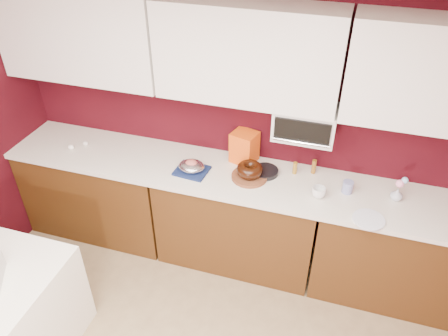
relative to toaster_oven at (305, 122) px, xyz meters
name	(u,v)px	position (x,y,z in m)	size (l,w,h in m)	color
ceiling	(34,97)	(-0.45, -2.10, 1.12)	(4.00, 4.50, 0.02)	white
wall_back	(250,119)	(-0.45, 0.15, -0.12)	(4.00, 0.02, 2.50)	#3B080F
base_cabinet_left	(101,191)	(-1.78, -0.17, -0.95)	(1.31, 0.58, 0.86)	#47280E
base_cabinet_center	(238,219)	(-0.45, -0.17, -0.95)	(1.31, 0.58, 0.86)	#47280E
base_cabinet_right	(401,253)	(0.88, -0.17, -0.95)	(1.31, 0.58, 0.86)	#47280E
countertop	(239,177)	(-0.45, -0.17, -0.49)	(4.00, 0.62, 0.04)	silver
upper_cabinet_left	(80,35)	(-1.78, -0.02, 0.48)	(1.31, 0.33, 0.70)	white
upper_cabinet_center	(248,54)	(-0.45, -0.02, 0.48)	(1.31, 0.33, 0.70)	white
toaster_oven	(305,122)	(0.00, 0.00, 0.00)	(0.45, 0.30, 0.25)	white
toaster_oven_door	(302,132)	(0.00, -0.16, 0.00)	(0.40, 0.02, 0.18)	black
toaster_oven_handle	(300,142)	(0.00, -0.18, -0.07)	(0.02, 0.02, 0.42)	silver
cake_base	(249,176)	(-0.37, -0.17, -0.46)	(0.28, 0.28, 0.03)	brown
bundt_cake	(250,170)	(-0.37, -0.17, -0.39)	(0.21, 0.21, 0.08)	black
navy_towel	(192,171)	(-0.83, -0.23, -0.47)	(0.26, 0.22, 0.02)	#14214D
foil_ham_nest	(192,166)	(-0.83, -0.23, -0.42)	(0.21, 0.18, 0.08)	silver
roasted_ham	(191,164)	(-0.83, -0.23, -0.40)	(0.10, 0.08, 0.06)	#C6645A
pandoro_box	(244,147)	(-0.47, 0.05, -0.34)	(0.19, 0.18, 0.27)	red
dark_pan	(265,172)	(-0.26, -0.08, -0.46)	(0.21, 0.21, 0.04)	black
coffee_mug	(319,191)	(0.18, -0.25, -0.42)	(0.09, 0.09, 0.10)	white
blue_jar	(348,187)	(0.38, -0.13, -0.43)	(0.08, 0.08, 0.10)	navy
flower_vase	(397,194)	(0.73, -0.11, -0.42)	(0.07, 0.07, 0.11)	silver
flower_pink	(400,184)	(0.73, -0.11, -0.33)	(0.06, 0.06, 0.06)	pink
flower_blue	(405,180)	(0.76, -0.09, -0.30)	(0.05, 0.05, 0.05)	#98CAF4
china_plate	(369,220)	(0.55, -0.41, -0.47)	(0.22, 0.22, 0.01)	white
amber_bottle	(295,168)	(-0.04, -0.01, -0.42)	(0.03, 0.03, 0.10)	olive
egg_left	(71,147)	(-1.94, -0.23, -0.45)	(0.06, 0.05, 0.05)	white
egg_right	(85,143)	(-1.86, -0.14, -0.45)	(0.05, 0.04, 0.04)	silver
amber_bottle_tall	(314,167)	(0.11, 0.04, -0.41)	(0.04, 0.04, 0.12)	brown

